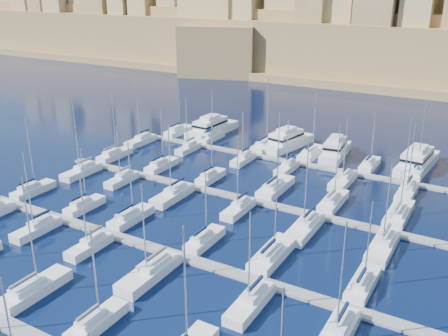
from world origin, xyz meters
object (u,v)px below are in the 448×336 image
Objects in this scene: sailboat_2 at (34,289)px; motor_yacht_c at (335,150)px; motor_yacht_a at (212,128)px; motor_yacht_b at (287,141)px; motor_yacht_d at (417,161)px.

motor_yacht_c is at bearing 77.06° from sailboat_2.
motor_yacht_a and motor_yacht_b have the same top height.
sailboat_2 reaches higher than motor_yacht_d.
sailboat_2 is 0.97× the size of motor_yacht_b.
motor_yacht_d is (28.68, 0.70, 0.00)m from motor_yacht_b.
motor_yacht_b is at bearing -1.74° from motor_yacht_a.
motor_yacht_a and motor_yacht_d have the same top height.
sailboat_2 is 77.24m from motor_yacht_d.
sailboat_2 reaches higher than motor_yacht_b.
motor_yacht_a is at bearing 103.61° from sailboat_2.
sailboat_2 reaches higher than motor_yacht_c.
motor_yacht_c is at bearing -175.19° from motor_yacht_d.
motor_yacht_c is (32.69, -1.36, 0.00)m from motor_yacht_a.
motor_yacht_d is at bearing 0.07° from motor_yacht_a.
motor_yacht_d is (32.67, 69.98, 0.96)m from sailboat_2.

